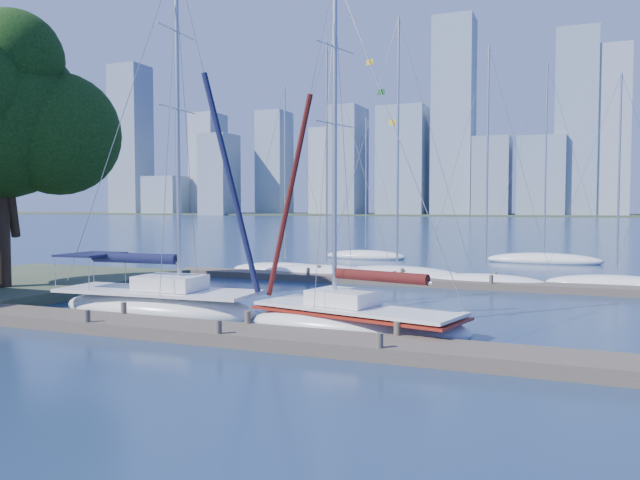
% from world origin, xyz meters
% --- Properties ---
extents(ground, '(700.00, 700.00, 0.00)m').
position_xyz_m(ground, '(0.00, 0.00, 0.00)').
color(ground, navy).
rests_on(ground, ground).
extents(near_dock, '(26.00, 2.00, 0.40)m').
position_xyz_m(near_dock, '(0.00, 0.00, 0.20)').
color(near_dock, '#4E4439').
rests_on(near_dock, ground).
extents(far_dock, '(30.00, 1.80, 0.36)m').
position_xyz_m(far_dock, '(2.00, 16.00, 0.18)').
color(far_dock, '#4E4439').
rests_on(far_dock, ground).
extents(far_shore, '(800.00, 100.00, 1.50)m').
position_xyz_m(far_shore, '(0.00, 320.00, 0.00)').
color(far_shore, '#38472D').
rests_on(far_shore, ground).
extents(sailboat_navy, '(8.66, 3.23, 14.05)m').
position_xyz_m(sailboat_navy, '(-5.06, 2.91, 1.10)').
color(sailboat_navy, white).
rests_on(sailboat_navy, ground).
extents(sailboat_maroon, '(7.96, 4.18, 12.45)m').
position_xyz_m(sailboat_maroon, '(3.15, 2.57, 1.03)').
color(sailboat_maroon, white).
rests_on(sailboat_maroon, ground).
extents(bg_boat_0, '(7.64, 4.00, 11.99)m').
position_xyz_m(bg_boat_0, '(-7.08, 18.70, 0.23)').
color(bg_boat_0, white).
rests_on(bg_boat_0, ground).
extents(bg_boat_1, '(8.80, 4.02, 14.15)m').
position_xyz_m(bg_boat_1, '(-3.75, 17.41, 0.27)').
color(bg_boat_1, white).
rests_on(bg_boat_1, ground).
extents(bg_boat_2, '(8.26, 3.51, 15.22)m').
position_xyz_m(bg_boat_2, '(0.46, 17.74, 0.30)').
color(bg_boat_2, white).
rests_on(bg_boat_2, ground).
extents(bg_boat_3, '(6.48, 2.19, 12.85)m').
position_xyz_m(bg_boat_3, '(5.53, 16.78, 0.25)').
color(bg_boat_3, white).
rests_on(bg_boat_3, ground).
extents(bg_boat_4, '(7.16, 3.26, 11.29)m').
position_xyz_m(bg_boat_4, '(11.88, 18.52, 0.23)').
color(bg_boat_4, white).
rests_on(bg_boat_4, ground).
extents(bg_boat_6, '(6.98, 3.88, 11.74)m').
position_xyz_m(bg_boat_6, '(-5.88, 31.44, 0.24)').
color(bg_boat_6, white).
rests_on(bg_boat_6, ground).
extents(bg_boat_7, '(8.55, 4.10, 15.21)m').
position_xyz_m(bg_boat_7, '(7.77, 32.62, 0.28)').
color(bg_boat_7, white).
rests_on(bg_boat_7, ground).
extents(skyline, '(503.21, 51.31, 111.55)m').
position_xyz_m(skyline, '(14.12, 290.23, 34.51)').
color(skyline, slate).
rests_on(skyline, ground).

